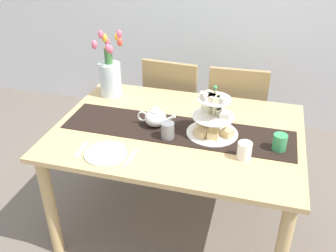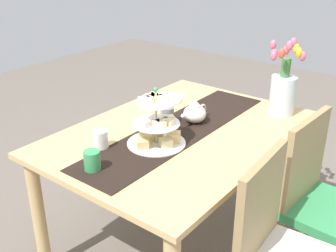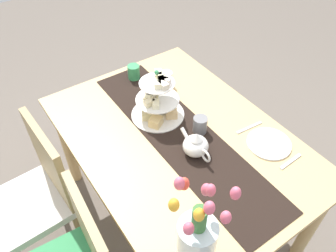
% 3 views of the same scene
% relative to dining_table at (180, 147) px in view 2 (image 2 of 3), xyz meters
% --- Properties ---
extents(ground_plane, '(8.00, 8.00, 0.00)m').
position_rel_dining_table_xyz_m(ground_plane, '(0.00, 0.00, -0.64)').
color(ground_plane, '#6B6056').
extents(dining_table, '(1.46, 1.03, 0.74)m').
position_rel_dining_table_xyz_m(dining_table, '(0.00, 0.00, 0.00)').
color(dining_table, tan).
rests_on(dining_table, ground_plane).
extents(chair_left, '(0.45, 0.45, 0.91)m').
position_rel_dining_table_xyz_m(chair_left, '(-0.22, 0.74, -0.14)').
color(chair_left, '#9C8254').
rests_on(chair_left, ground_plane).
extents(chair_right, '(0.44, 0.44, 0.91)m').
position_rel_dining_table_xyz_m(chair_right, '(0.28, 0.74, -0.14)').
color(chair_right, '#9C8254').
rests_on(chair_right, ground_plane).
extents(table_runner, '(1.36, 0.33, 0.00)m').
position_rel_dining_table_xyz_m(table_runner, '(0.00, -0.01, 0.11)').
color(table_runner, black).
rests_on(table_runner, dining_table).
extents(tiered_cake_stand, '(0.30, 0.30, 0.30)m').
position_rel_dining_table_xyz_m(tiered_cake_stand, '(0.20, 0.00, 0.20)').
color(tiered_cake_stand, beige).
rests_on(tiered_cake_stand, table_runner).
extents(teapot, '(0.24, 0.13, 0.14)m').
position_rel_dining_table_xyz_m(teapot, '(-0.14, 0.00, 0.16)').
color(teapot, white).
rests_on(teapot, table_runner).
extents(tulip_vase, '(0.20, 0.22, 0.46)m').
position_rel_dining_table_xyz_m(tulip_vase, '(-0.56, 0.33, 0.26)').
color(tulip_vase, silver).
rests_on(tulip_vase, dining_table).
extents(dinner_plate_left, '(0.23, 0.23, 0.01)m').
position_rel_dining_table_xyz_m(dinner_plate_left, '(-0.31, -0.35, 0.11)').
color(dinner_plate_left, white).
rests_on(dinner_plate_left, dining_table).
extents(fork_left, '(0.02, 0.15, 0.01)m').
position_rel_dining_table_xyz_m(fork_left, '(-0.45, -0.35, 0.11)').
color(fork_left, silver).
rests_on(fork_left, dining_table).
extents(knife_left, '(0.03, 0.17, 0.01)m').
position_rel_dining_table_xyz_m(knife_left, '(-0.16, -0.35, 0.11)').
color(knife_left, silver).
rests_on(knife_left, dining_table).
extents(mug_grey, '(0.08, 0.08, 0.09)m').
position_rel_dining_table_xyz_m(mug_grey, '(-0.03, -0.11, 0.15)').
color(mug_grey, slate).
rests_on(mug_grey, table_runner).
extents(mug_white_text, '(0.08, 0.08, 0.09)m').
position_rel_dining_table_xyz_m(mug_white_text, '(0.41, -0.19, 0.15)').
color(mug_white_text, white).
rests_on(mug_white_text, dining_table).
extents(mug_orange, '(0.08, 0.08, 0.09)m').
position_rel_dining_table_xyz_m(mug_orange, '(0.58, -0.07, 0.15)').
color(mug_orange, '#389356').
rests_on(mug_orange, dining_table).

